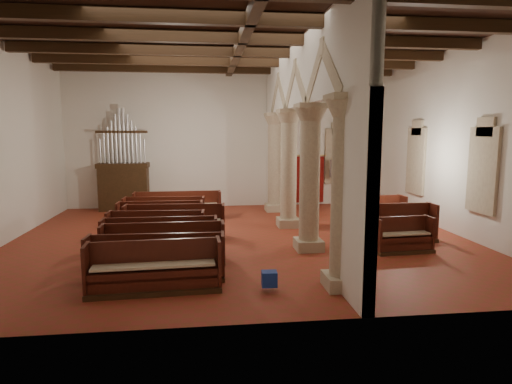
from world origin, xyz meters
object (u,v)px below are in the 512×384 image
object	(u,v)px
lectern	(138,197)
nave_pew_0	(155,275)
aisle_pew_0	(403,240)
pipe_organ	(124,178)
processional_banner	(335,188)

from	to	relation	value
lectern	nave_pew_0	size ratio (longest dim) A/B	0.49
lectern	nave_pew_0	distance (m)	9.88
nave_pew_0	aisle_pew_0	distance (m)	6.86
pipe_organ	aisle_pew_0	bearing A→B (deg)	-40.37
nave_pew_0	lectern	bearing A→B (deg)	97.41
pipe_organ	aisle_pew_0	size ratio (longest dim) A/B	2.64
processional_banner	nave_pew_0	world-z (taller)	processional_banner
lectern	processional_banner	xyz separation A→B (m)	(8.65, 0.01, 0.22)
nave_pew_0	pipe_organ	bearing A→B (deg)	100.52
processional_banner	nave_pew_0	bearing A→B (deg)	-126.90
lectern	aisle_pew_0	size ratio (longest dim) A/B	0.81
pipe_organ	nave_pew_0	world-z (taller)	pipe_organ
pipe_organ	lectern	size ratio (longest dim) A/B	3.24
lectern	nave_pew_0	xyz separation A→B (m)	(1.79, -9.72, -0.21)
lectern	aisle_pew_0	xyz separation A→B (m)	(8.29, -7.51, -0.23)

